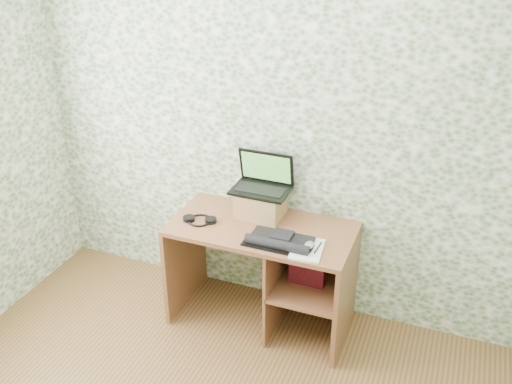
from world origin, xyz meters
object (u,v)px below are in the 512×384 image
at_px(riser, 261,203).
at_px(laptop, 263,181).
at_px(notepad, 307,249).
at_px(keyboard, 280,241).
at_px(desk, 274,261).

height_order(riser, laptop, laptop).
bearing_deg(notepad, laptop, 134.29).
bearing_deg(riser, keyboard, -51.37).
height_order(laptop, keyboard, laptop).
xyz_separation_m(desk, laptop, (-0.14, 0.16, 0.51)).
bearing_deg(notepad, keyboard, 172.62).
bearing_deg(desk, notepad, -34.41).
bearing_deg(laptop, notepad, -39.03).
relative_size(riser, notepad, 1.12).
bearing_deg(riser, notepad, -36.16).
height_order(desk, laptop, laptop).
bearing_deg(riser, desk, -39.35).
height_order(keyboard, notepad, keyboard).
relative_size(desk, notepad, 4.51).
bearing_deg(laptop, desk, -47.33).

